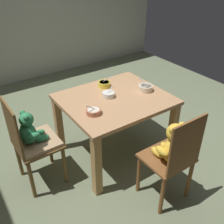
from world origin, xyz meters
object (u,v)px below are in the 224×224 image
Objects in this scene: dining_table at (115,108)px; teddy_chair_near_front at (172,150)px; porridge_bowl_white_center at (108,94)px; porridge_bowl_cream_near_right at (146,88)px; teddy_chair_near_left at (31,138)px; porridge_bowl_yellow_far_center at (104,84)px; porridge_bowl_terracotta_near_left at (94,111)px.

dining_table is 1.14× the size of teddy_chair_near_front.
porridge_bowl_cream_near_right is at bearing -14.82° from porridge_bowl_white_center.
teddy_chair_near_front is 5.97× the size of porridge_bowl_cream_near_right.
dining_table is at bearing -51.50° from porridge_bowl_white_center.
teddy_chair_near_left is (-0.90, 0.87, -0.03)m from teddy_chair_near_front.
teddy_chair_near_front reaches higher than porridge_bowl_cream_near_right.
dining_table is 1.14× the size of teddy_chair_near_left.
porridge_bowl_yellow_far_center is (0.05, 0.27, 0.15)m from dining_table.
dining_table is at bearing 22.66° from porridge_bowl_terracotta_near_left.
porridge_bowl_terracotta_near_left is at bearing -21.39° from teddy_chair_near_left.
porridge_bowl_yellow_far_center is 0.24m from porridge_bowl_white_center.
teddy_chair_near_front is 6.33× the size of porridge_bowl_terracotta_near_left.
porridge_bowl_terracotta_near_left and porridge_bowl_white_center have the same top height.
teddy_chair_near_left is 6.31× the size of porridge_bowl_terracotta_near_left.
teddy_chair_near_front is (0.02, -0.81, -0.02)m from dining_table.
dining_table is 7.20× the size of porridge_bowl_terracotta_near_left.
dining_table is at bearing 1.44° from teddy_chair_near_front.
teddy_chair_near_front reaches higher than teddy_chair_near_left.
porridge_bowl_terracotta_near_left is at bearing 27.99° from teddy_chair_near_front.
teddy_chair_near_left is at bearing 159.52° from porridge_bowl_terracotta_near_left.
teddy_chair_near_left is at bearing 174.61° from porridge_bowl_cream_near_right.
porridge_bowl_yellow_far_center is 0.45m from porridge_bowl_cream_near_right.
porridge_bowl_white_center is at bearing 4.12° from teddy_chair_near_front.
teddy_chair_near_front reaches higher than porridge_bowl_yellow_far_center.
dining_table is 0.40m from porridge_bowl_cream_near_right.
porridge_bowl_cream_near_right is 1.16× the size of porridge_bowl_white_center.
porridge_bowl_terracotta_near_left is 1.10× the size of porridge_bowl_white_center.
teddy_chair_near_left is at bearing 175.91° from dining_table.
porridge_bowl_terracotta_near_left is at bearing -157.34° from dining_table.
porridge_bowl_terracotta_near_left is 0.94× the size of porridge_bowl_cream_near_right.
porridge_bowl_yellow_far_center reaches higher than dining_table.
teddy_chair_near_front is 1.26m from teddy_chair_near_left.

